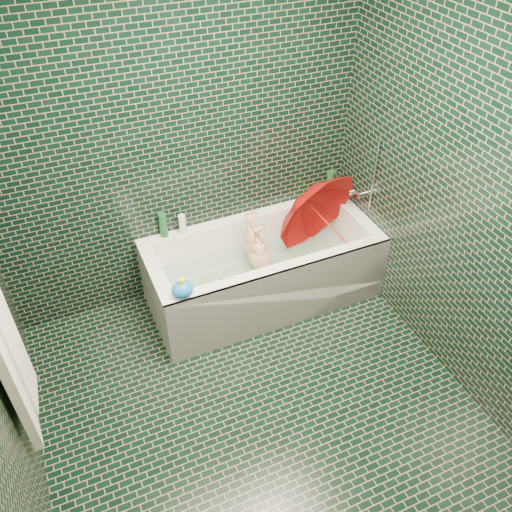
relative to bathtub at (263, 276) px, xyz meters
name	(u,v)px	position (x,y,z in m)	size (l,w,h in m)	color
floor	(264,419)	(-0.45, -1.01, -0.21)	(2.80, 2.80, 0.00)	black
wall_back	(179,142)	(-0.45, 0.39, 1.04)	(2.80, 2.80, 0.00)	black
wall_right	(479,207)	(0.85, -1.01, 1.04)	(2.80, 2.80, 0.00)	black
bathtub	(263,276)	(0.00, 0.00, 0.00)	(1.70, 0.75, 0.55)	white
bath_mat	(262,280)	(0.00, 0.02, -0.06)	(1.35, 0.47, 0.01)	green
water	(263,266)	(0.00, 0.02, 0.09)	(1.48, 0.53, 0.00)	silver
towel	(4,345)	(-1.69, -0.77, 0.82)	(0.08, 0.44, 1.12)	silver
faucet	(363,190)	(0.81, 0.01, 0.56)	(0.18, 0.19, 0.55)	silver
child	(262,266)	(-0.01, 0.01, 0.10)	(0.32, 0.21, 0.87)	tan
umbrella	(328,223)	(0.50, -0.04, 0.38)	(0.69, 0.69, 0.60)	red
soap_bottle_a	(324,196)	(0.69, 0.34, 0.34)	(0.10, 0.10, 0.25)	white
soap_bottle_b	(338,195)	(0.80, 0.31, 0.34)	(0.09, 0.09, 0.20)	#5D207A
soap_bottle_c	(320,198)	(0.64, 0.33, 0.34)	(0.14, 0.14, 0.18)	#154C22
bottle_right_tall	(330,184)	(0.72, 0.32, 0.45)	(0.06, 0.06, 0.23)	#154C22
bottle_right_pump	(334,184)	(0.76, 0.33, 0.44)	(0.05, 0.05, 0.20)	silver
bottle_left_tall	(163,225)	(-0.64, 0.36, 0.43)	(0.06, 0.06, 0.19)	#154C22
bottle_left_short	(182,224)	(-0.50, 0.33, 0.42)	(0.05, 0.05, 0.16)	white
rubber_duck	(312,196)	(0.56, 0.32, 0.39)	(0.13, 0.11, 0.10)	yellow
bath_toy	(182,289)	(-0.71, -0.31, 0.40)	(0.15, 0.13, 0.14)	blue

